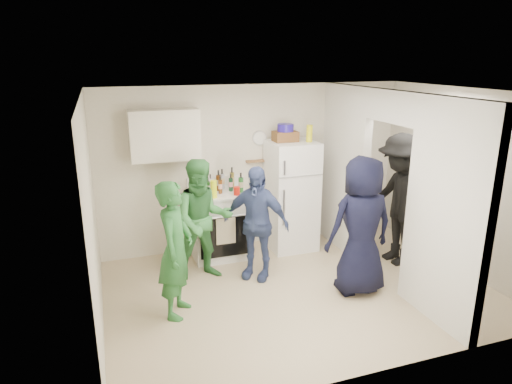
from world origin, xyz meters
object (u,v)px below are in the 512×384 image
person_navy (361,226)px  blue_bowl (285,128)px  yellow_cup_stack_top (309,133)px  person_denim (256,223)px  person_green_left (176,250)px  person_green_center (203,221)px  person_nook (400,200)px  stove (219,225)px  fridge (291,196)px  wicker_basket (285,136)px

person_navy → blue_bowl: bearing=-77.1°
blue_bowl → yellow_cup_stack_top: blue_bowl is taller
yellow_cup_stack_top → person_denim: yellow_cup_stack_top is taller
blue_bowl → person_green_left: 2.61m
person_green_center → person_nook: size_ratio=0.87×
stove → blue_bowl: 1.74m
stove → person_green_center: (-0.37, -0.62, 0.33)m
fridge → person_denim: bearing=-137.1°
person_green_center → blue_bowl: bearing=26.2°
stove → fridge: fridge is taller
yellow_cup_stack_top → person_denim: 1.63m
stove → person_green_center: person_green_center is taller
yellow_cup_stack_top → person_navy: 1.75m
stove → person_green_left: (-0.86, -1.41, 0.31)m
wicker_basket → person_green_center: bearing=-155.5°
wicker_basket → person_navy: size_ratio=0.20×
person_green_center → person_navy: size_ratio=0.93×
stove → wicker_basket: wicker_basket is taller
fridge → person_green_left: fridge is taller
blue_bowl → fridge: bearing=-26.6°
stove → person_green_center: bearing=-120.7°
stove → blue_bowl: size_ratio=4.13×
blue_bowl → person_green_center: size_ratio=0.15×
wicker_basket → yellow_cup_stack_top: 0.36m
fridge → person_navy: bearing=-81.0°
fridge → person_navy: person_navy is taller
person_denim → person_green_center: bearing=-156.6°
person_green_left → blue_bowl: bearing=-27.3°
stove → wicker_basket: 1.63m
fridge → person_green_left: size_ratio=1.05×
person_green_left → person_green_center: person_green_center is taller
person_nook → blue_bowl: bearing=-130.6°
blue_bowl → person_navy: bearing=-77.9°
person_navy → person_nook: size_ratio=0.93×
fridge → wicker_basket: (-0.10, 0.05, 0.91)m
blue_bowl → person_nook: (1.34, -1.04, -0.94)m
fridge → person_green_left: 2.43m
wicker_basket → person_green_center: size_ratio=0.21×
fridge → person_nook: (1.24, -0.99, 0.10)m
blue_bowl → person_nook: blue_bowl is taller
yellow_cup_stack_top → person_navy: size_ratio=0.14×
blue_bowl → person_green_left: bearing=-143.2°
person_navy → person_denim: bearing=-35.2°
person_green_left → person_navy: size_ratio=0.91×
person_green_center → person_nook: bearing=-6.5°
fridge → wicker_basket: bearing=153.4°
blue_bowl → person_denim: blue_bowl is taller
person_nook → person_green_center: bearing=-100.9°
person_green_left → person_navy: person_navy is taller
stove → person_green_left: 1.68m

